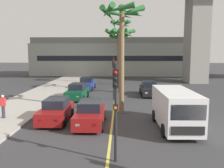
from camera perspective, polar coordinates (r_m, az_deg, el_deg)
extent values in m
cube|color=#ADA89E|center=(19.46, -24.21, -6.69)|extent=(4.80, 80.00, 0.15)
cube|color=#DBCC4C|center=(25.32, 0.80, -3.01)|extent=(0.14, 56.00, 0.01)
cube|color=gray|center=(39.63, 19.62, 10.42)|extent=(2.80, 4.40, 13.87)
cube|color=#ADB2A8|center=(50.55, 1.43, 5.92)|extent=(35.39, 8.00, 6.45)
cube|color=gray|center=(50.58, 1.44, 10.25)|extent=(34.69, 7.20, 1.20)
cube|color=black|center=(46.52, 1.38, 6.18)|extent=(31.85, 0.04, 1.00)
cube|color=navy|center=(30.20, -6.09, -0.23)|extent=(1.84, 4.16, 0.80)
cube|color=black|center=(30.27, -6.06, 1.08)|extent=(1.46, 2.10, 0.60)
cube|color=#F2EDCC|center=(28.15, -5.87, -0.69)|extent=(0.24, 0.09, 0.14)
cube|color=#F2EDCC|center=(28.33, -7.73, -0.67)|extent=(0.24, 0.09, 0.14)
cylinder|color=black|center=(28.87, -4.95, -1.10)|extent=(0.24, 0.65, 0.64)
cylinder|color=black|center=(29.16, -8.09, -1.06)|extent=(0.24, 0.65, 0.64)
cylinder|color=black|center=(31.35, -4.23, -0.41)|extent=(0.24, 0.65, 0.64)
cylinder|color=black|center=(31.62, -7.13, -0.38)|extent=(0.24, 0.65, 0.64)
cube|color=maroon|center=(16.64, -13.25, -6.76)|extent=(1.75, 4.12, 0.80)
cube|color=black|center=(16.63, -13.19, -4.36)|extent=(1.42, 2.07, 0.60)
cube|color=#F2EDCC|center=(14.64, -13.45, -8.54)|extent=(0.24, 0.08, 0.14)
cube|color=#F2EDCC|center=(14.90, -16.97, -8.38)|extent=(0.24, 0.08, 0.14)
cylinder|color=black|center=(15.33, -11.46, -8.95)|extent=(0.23, 0.64, 0.64)
cylinder|color=black|center=(15.76, -17.26, -8.69)|extent=(0.23, 0.64, 0.64)
cylinder|color=black|center=(17.73, -9.65, -6.65)|extent=(0.23, 0.64, 0.64)
cylinder|color=black|center=(18.11, -14.70, -6.50)|extent=(0.23, 0.64, 0.64)
cube|color=maroon|center=(15.43, -5.26, -7.72)|extent=(1.73, 4.11, 0.80)
cube|color=black|center=(15.41, -5.22, -5.14)|extent=(1.41, 2.06, 0.60)
cube|color=#F2EDCC|center=(13.45, -4.30, -9.80)|extent=(0.24, 0.08, 0.14)
cube|color=#F2EDCC|center=(13.57, -8.28, -9.69)|extent=(0.24, 0.08, 0.14)
cylinder|color=black|center=(14.21, -2.59, -10.13)|extent=(0.22, 0.64, 0.64)
cylinder|color=black|center=(14.42, -9.10, -9.96)|extent=(0.22, 0.64, 0.64)
cylinder|color=black|center=(16.65, -1.94, -7.48)|extent=(0.22, 0.64, 0.64)
cylinder|color=black|center=(16.82, -7.48, -7.38)|extent=(0.22, 0.64, 0.64)
cube|color=black|center=(26.11, 8.85, -1.49)|extent=(1.73, 4.11, 0.80)
cube|color=black|center=(26.16, 8.84, 0.03)|extent=(1.41, 2.06, 0.60)
cube|color=#F2EDCC|center=(24.20, 10.48, -2.12)|extent=(0.24, 0.08, 0.14)
cube|color=#F2EDCC|center=(24.08, 8.28, -2.12)|extent=(0.24, 0.08, 0.14)
cylinder|color=black|center=(25.02, 11.00, -2.54)|extent=(0.22, 0.64, 0.64)
cylinder|color=black|center=(24.83, 7.31, -2.54)|extent=(0.22, 0.64, 0.64)
cylinder|color=black|center=(27.50, 10.22, -1.62)|extent=(0.22, 0.64, 0.64)
cylinder|color=black|center=(27.33, 6.86, -1.61)|extent=(0.22, 0.64, 0.64)
cube|color=#0C4728|center=(24.11, -8.32, -2.23)|extent=(1.85, 4.16, 0.80)
cube|color=black|center=(24.15, -8.27, -0.58)|extent=(1.47, 2.10, 0.60)
cube|color=#F2EDCC|center=(22.06, -8.26, -3.00)|extent=(0.24, 0.09, 0.14)
cube|color=#F2EDCC|center=(22.28, -10.61, -2.95)|extent=(0.24, 0.09, 0.14)
cylinder|color=black|center=(22.76, -7.01, -3.45)|extent=(0.24, 0.65, 0.64)
cylinder|color=black|center=(23.13, -10.95, -3.36)|extent=(0.24, 0.65, 0.64)
cylinder|color=black|center=(25.22, -5.89, -2.36)|extent=(0.24, 0.65, 0.64)
cylinder|color=black|center=(25.55, -9.46, -2.30)|extent=(0.24, 0.65, 0.64)
cube|color=white|center=(15.02, 14.91, -5.50)|extent=(2.13, 5.25, 2.10)
cube|color=black|center=(12.54, 17.84, -6.54)|extent=(1.80, 0.12, 0.80)
cube|color=black|center=(12.74, 17.75, -10.65)|extent=(1.70, 0.10, 0.44)
cylinder|color=black|center=(14.09, 20.17, -10.49)|extent=(0.28, 0.77, 0.76)
cylinder|color=black|center=(13.59, 12.45, -10.88)|extent=(0.28, 0.77, 0.76)
cylinder|color=black|center=(16.94, 16.64, -7.32)|extent=(0.28, 0.77, 0.76)
cylinder|color=black|center=(16.52, 10.24, -7.50)|extent=(0.28, 0.77, 0.76)
cylinder|color=black|center=(9.98, 0.88, -7.15)|extent=(0.12, 0.12, 4.20)
cube|color=black|center=(9.57, 0.88, 1.36)|extent=(0.24, 0.20, 0.76)
sphere|color=red|center=(9.45, 0.87, 2.74)|extent=(0.14, 0.14, 0.14)
sphere|color=black|center=(9.47, 0.87, 1.29)|extent=(0.14, 0.14, 0.14)
sphere|color=black|center=(9.50, 0.87, -0.14)|extent=(0.14, 0.14, 0.14)
cube|color=black|center=(9.79, 0.87, -5.63)|extent=(0.20, 0.16, 0.24)
cube|color=orange|center=(9.71, 0.86, -5.74)|extent=(0.12, 0.03, 0.12)
cylinder|color=black|center=(23.24, 0.35, 1.27)|extent=(0.12, 0.12, 4.20)
cube|color=black|center=(22.98, 0.34, 4.95)|extent=(0.24, 0.20, 0.76)
sphere|color=red|center=(22.87, 0.33, 5.54)|extent=(0.14, 0.14, 0.14)
sphere|color=black|center=(22.88, 0.33, 4.94)|extent=(0.14, 0.14, 0.14)
sphere|color=black|center=(22.89, 0.33, 4.34)|extent=(0.14, 0.14, 0.14)
cube|color=black|center=(23.09, 0.34, 1.98)|extent=(0.20, 0.16, 0.24)
cube|color=orange|center=(23.01, 0.33, 1.96)|extent=(0.12, 0.03, 0.12)
cylinder|color=brown|center=(34.08, 2.08, 7.12)|extent=(0.41, 0.41, 8.79)
sphere|color=#236028|center=(34.35, 2.12, 14.72)|extent=(0.60, 0.60, 0.60)
cone|color=#236028|center=(34.38, 3.70, 14.33)|extent=(0.53, 1.92, 0.86)
cone|color=#236028|center=(35.04, 3.07, 14.02)|extent=(1.76, 1.51, 1.04)
cone|color=#236028|center=(35.22, 2.31, 13.96)|extent=(1.92, 0.68, 1.07)
cone|color=#236028|center=(34.96, 0.97, 14.31)|extent=(1.61, 1.69, 0.78)
cone|color=#236028|center=(34.38, 0.53, 14.11)|extent=(0.57, 1.91, 1.08)
cone|color=#236028|center=(33.77, 0.83, 14.45)|extent=(1.50, 1.78, 0.88)
cone|color=#236028|center=(33.41, 2.35, 14.47)|extent=(1.94, 0.71, 0.93)
cone|color=#236028|center=(33.61, 3.17, 14.27)|extent=(1.72, 1.56, 1.07)
cylinder|color=brown|center=(27.67, 1.90, 5.15)|extent=(0.43, 0.43, 6.97)
sphere|color=#236028|center=(27.76, 1.93, 12.66)|extent=(0.60, 0.60, 0.60)
cone|color=#236028|center=(27.70, 4.36, 12.01)|extent=(0.56, 2.35, 1.03)
cone|color=#236028|center=(28.67, 3.32, 11.84)|extent=(2.14, 1.73, 1.05)
cone|color=#236028|center=(28.88, 1.68, 12.02)|extent=(2.37, 0.69, 0.87)
cone|color=#236028|center=(28.26, -0.20, 11.88)|extent=(1.42, 2.28, 1.08)
cone|color=#236028|center=(27.28, -0.30, 12.37)|extent=(1.40, 2.30, 0.80)
cone|color=#236028|center=(26.64, 1.28, 12.40)|extent=(2.37, 1.02, 0.88)
cone|color=#236028|center=(26.91, 3.63, 12.26)|extent=(2.02, 1.91, 0.94)
cylinder|color=brown|center=(42.29, 1.51, 6.32)|extent=(0.46, 0.46, 7.50)
sphere|color=#236028|center=(42.38, 1.53, 11.60)|extent=(0.60, 0.60, 0.60)
cone|color=#236028|center=(42.31, 3.09, 11.32)|extent=(0.57, 2.33, 0.83)
cone|color=#236028|center=(43.10, 2.71, 11.09)|extent=(1.83, 2.04, 1.04)
cone|color=#236028|center=(43.49, 1.68, 11.20)|extent=(2.34, 0.64, 0.87)
cone|color=#236028|center=(43.32, 0.71, 11.06)|extent=(2.17, 1.62, 1.07)
cone|color=#236028|center=(42.63, 0.02, 11.20)|extent=(0.93, 2.35, 0.97)
cone|color=#236028|center=(42.06, 0.02, 11.35)|extent=(1.10, 2.34, 0.83)
cone|color=#236028|center=(41.34, 0.88, 11.44)|extent=(2.29, 1.32, 0.80)
cone|color=#236028|center=(41.27, 1.92, 11.40)|extent=(2.35, 1.01, 0.86)
cone|color=#236028|center=(41.61, 2.70, 11.28)|extent=(1.87, 2.01, 0.97)
cylinder|color=brown|center=(18.01, 2.34, 5.06)|extent=(0.38, 0.38, 7.71)
sphere|color=#236028|center=(18.28, 2.41, 17.70)|extent=(0.60, 0.60, 0.60)
cone|color=#236028|center=(18.38, 6.00, 16.46)|extent=(0.67, 2.28, 1.11)
cone|color=#236028|center=(19.06, 4.75, 16.43)|extent=(1.96, 1.85, 0.96)
cone|color=#236028|center=(19.31, 1.62, 16.38)|extent=(2.30, 0.93, 0.93)
cone|color=#236028|center=(18.65, -0.91, 16.40)|extent=(1.24, 2.25, 1.09)
cone|color=#236028|center=(17.86, -1.06, 17.09)|extent=(1.23, 2.27, 0.94)
cone|color=#236028|center=(17.17, 1.67, 17.63)|extent=(2.31, 0.88, 0.86)
cone|color=#236028|center=(17.36, 4.68, 17.09)|extent=(2.08, 1.68, 1.07)
cylinder|color=#2D2D38|center=(18.10, -24.60, -6.12)|extent=(0.22, 0.22, 0.85)
cube|color=red|center=(17.95, -24.73, -3.93)|extent=(0.34, 0.22, 0.56)
sphere|color=beige|center=(17.88, -24.79, -2.70)|extent=(0.20, 0.20, 0.20)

